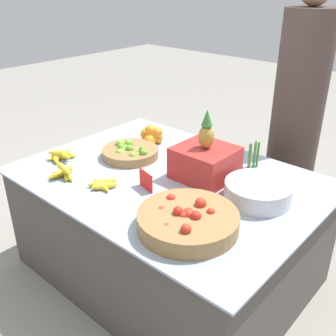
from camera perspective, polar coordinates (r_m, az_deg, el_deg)
ground_plane at (r=2.44m, az=0.00°, el=-14.46°), size 12.00×12.00×0.00m
market_table at (r=2.24m, az=0.00°, el=-8.36°), size 1.56×1.14×0.63m
lime_bowl at (r=2.30m, az=-5.55°, el=2.32°), size 0.33×0.33×0.09m
tomato_basket at (r=1.65m, az=2.88°, el=-7.62°), size 0.43×0.43×0.11m
orange_pile at (r=2.48m, az=-2.35°, el=4.69°), size 0.17×0.15×0.12m
metal_bowl at (r=1.90m, az=12.92°, el=-3.36°), size 0.32×0.32×0.09m
price_sign at (r=1.94m, az=-3.23°, el=-1.82°), size 0.11×0.03×0.10m
produce_crate at (r=2.04m, az=5.41°, el=1.10°), size 0.29×0.27×0.37m
veg_bundle at (r=2.20m, az=12.33°, el=1.81°), size 0.03×0.07×0.15m
banana_bunch_front_right at (r=2.32m, az=3.85°, el=2.13°), size 0.12×0.16×0.03m
banana_bunch_middle_right at (r=2.14m, az=-14.92°, el=-0.56°), size 0.18×0.15×0.06m
banana_bunch_front_left at (r=2.35m, az=-15.39°, el=1.77°), size 0.17×0.17×0.06m
banana_bunch_front_center at (r=2.00m, az=-9.51°, el=-2.34°), size 0.16×0.15×0.03m
vendor_person at (r=2.65m, az=18.06°, el=6.32°), size 0.32×0.32×1.60m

